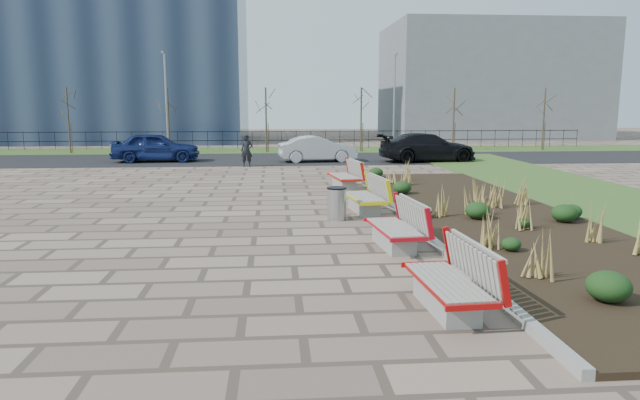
{
  "coord_description": "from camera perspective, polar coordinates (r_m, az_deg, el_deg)",
  "views": [
    {
      "loc": [
        0.49,
        -9.63,
        3.04
      ],
      "look_at": [
        1.5,
        3.0,
        0.9
      ],
      "focal_mm": 32.0,
      "sensor_mm": 36.0,
      "label": 1
    }
  ],
  "objects": [
    {
      "name": "planting_bed",
      "position": [
        16.0,
        16.62,
        -1.58
      ],
      "size": [
        4.5,
        18.0,
        0.1
      ],
      "primitive_type": "cube",
      "color": "black",
      "rests_on": "ground"
    },
    {
      "name": "ground",
      "position": [
        10.11,
        -7.2,
        -8.0
      ],
      "size": [
        120.0,
        120.0,
        0.0
      ],
      "primitive_type": "plane",
      "color": "#866E5C",
      "rests_on": "ground"
    },
    {
      "name": "lamp_east",
      "position": [
        36.41,
        7.42,
        9.52
      ],
      "size": [
        0.24,
        0.6,
        6.0
      ],
      "primitive_type": null,
      "color": "gray",
      "rests_on": "grass_verge_far"
    },
    {
      "name": "planting_curb",
      "position": [
        15.31,
        8.46,
        -1.68
      ],
      "size": [
        0.16,
        18.0,
        0.15
      ],
      "primitive_type": "cube",
      "color": "gray",
      "rests_on": "ground"
    },
    {
      "name": "tree_d",
      "position": [
        36.56,
        4.13,
        8.01
      ],
      "size": [
        1.4,
        1.4,
        4.0
      ],
      "primitive_type": null,
      "color": "#4C3D2D",
      "rests_on": "grass_verge_far"
    },
    {
      "name": "railing_fence",
      "position": [
        39.2,
        -5.32,
        6.05
      ],
      "size": [
        44.0,
        0.1,
        1.2
      ],
      "primitive_type": null,
      "color": "black",
      "rests_on": "grass_verge_far"
    },
    {
      "name": "bench_b",
      "position": [
        12.23,
        7.38,
        -2.48
      ],
      "size": [
        1.09,
        2.17,
        1.0
      ],
      "primitive_type": null,
      "rotation": [
        0.0,
        0.0,
        0.09
      ],
      "color": "red",
      "rests_on": "ground"
    },
    {
      "name": "building_grey",
      "position": [
        55.23,
        16.43,
        11.26
      ],
      "size": [
        18.0,
        12.0,
        10.0
      ],
      "primitive_type": "cube",
      "color": "slate",
      "rests_on": "ground"
    },
    {
      "name": "grass_verge_far",
      "position": [
        37.75,
        -5.33,
        4.97
      ],
      "size": [
        80.0,
        5.0,
        0.04
      ],
      "primitive_type": "cube",
      "color": "#33511E",
      "rests_on": "ground"
    },
    {
      "name": "tree_f",
      "position": [
        40.16,
        21.46,
        7.52
      ],
      "size": [
        1.4,
        1.4,
        4.0
      ],
      "primitive_type": null,
      "color": "#4C3D2D",
      "rests_on": "grass_verge_far"
    },
    {
      "name": "tree_b",
      "position": [
        36.72,
        -14.9,
        7.72
      ],
      "size": [
        1.4,
        1.4,
        4.0
      ],
      "primitive_type": null,
      "color": "#4C3D2D",
      "rests_on": "grass_verge_far"
    },
    {
      "name": "bench_c",
      "position": [
        16.15,
        4.42,
        0.52
      ],
      "size": [
        1.15,
        2.19,
        1.0
      ],
      "primitive_type": null,
      "rotation": [
        0.0,
        0.0,
        0.12
      ],
      "color": "yellow",
      "rests_on": "ground"
    },
    {
      "name": "tree_a",
      "position": [
        38.24,
        -23.85,
        7.29
      ],
      "size": [
        1.4,
        1.4,
        4.0
      ],
      "primitive_type": null,
      "color": "#4C3D2D",
      "rests_on": "grass_verge_far"
    },
    {
      "name": "car_black",
      "position": [
        30.82,
        10.71,
        5.2
      ],
      "size": [
        5.35,
        2.69,
        1.49
      ],
      "primitive_type": "imported",
      "rotation": [
        0.0,
        0.0,
        1.69
      ],
      "color": "black",
      "rests_on": "road"
    },
    {
      "name": "car_silver",
      "position": [
        30.17,
        -0.25,
        5.14
      ],
      "size": [
        4.2,
        1.82,
        1.34
      ],
      "primitive_type": "imported",
      "rotation": [
        0.0,
        0.0,
        1.67
      ],
      "color": "#A9AAB0",
      "rests_on": "road"
    },
    {
      "name": "bench_d",
      "position": [
        20.69,
        2.43,
        2.54
      ],
      "size": [
        1.17,
        2.2,
        1.0
      ],
      "primitive_type": null,
      "rotation": [
        0.0,
        0.0,
        0.13
      ],
      "color": "red",
      "rests_on": "ground"
    },
    {
      "name": "road",
      "position": [
        31.77,
        -5.46,
        4.09
      ],
      "size": [
        80.0,
        7.0,
        0.02
      ],
      "primitive_type": "cube",
      "color": "black",
      "rests_on": "ground"
    },
    {
      "name": "pedestrian",
      "position": [
        28.0,
        -7.34,
        4.9
      ],
      "size": [
        0.59,
        0.4,
        1.56
      ],
      "primitive_type": "imported",
      "rotation": [
        0.0,
        0.0,
        0.05
      ],
      "color": "black",
      "rests_on": "ground"
    },
    {
      "name": "tree_e",
      "position": [
        37.93,
        13.21,
        7.84
      ],
      "size": [
        1.4,
        1.4,
        4.0
      ],
      "primitive_type": null,
      "color": "#4C3D2D",
      "rests_on": "grass_verge_far"
    },
    {
      "name": "tree_c",
      "position": [
        36.14,
        -5.41,
        7.97
      ],
      "size": [
        1.4,
        1.4,
        4.0
      ],
      "primitive_type": null,
      "color": "#4C3D2D",
      "rests_on": "grass_verge_far"
    },
    {
      "name": "bench_a",
      "position": [
        8.71,
        12.51,
        -7.61
      ],
      "size": [
        1.02,
        2.15,
        1.0
      ],
      "primitive_type": null,
      "rotation": [
        0.0,
        0.0,
        0.06
      ],
      "color": "#AD0B0B",
      "rests_on": "ground"
    },
    {
      "name": "litter_bin",
      "position": [
        15.09,
        1.68,
        -0.39
      ],
      "size": [
        0.51,
        0.51,
        0.85
      ],
      "primitive_type": "cylinder",
      "color": "#B2B2B7",
      "rests_on": "ground"
    },
    {
      "name": "lamp_west",
      "position": [
        36.21,
        -15.11,
        9.28
      ],
      "size": [
        0.24,
        0.6,
        6.0
      ],
      "primitive_type": null,
      "color": "gray",
      "rests_on": "grass_verge_far"
    },
    {
      "name": "car_blue",
      "position": [
        31.4,
        -16.1,
        5.11
      ],
      "size": [
        4.6,
        2.06,
        1.54
      ],
      "primitive_type": "imported",
      "rotation": [
        0.0,
        0.0,
        1.63
      ],
      "color": "navy",
      "rests_on": "road"
    }
  ]
}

